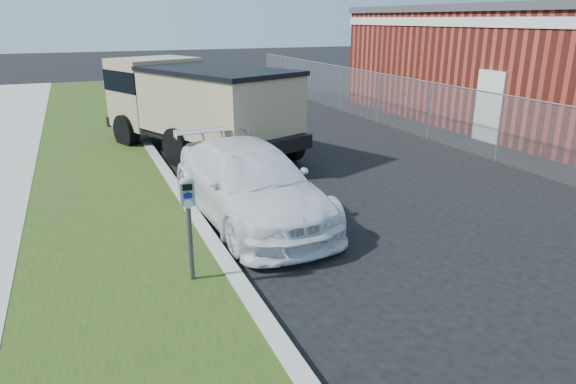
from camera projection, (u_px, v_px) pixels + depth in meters
name	position (u px, v px, depth m)	size (l,w,h in m)	color
ground	(390.00, 257.00, 8.38)	(120.00, 120.00, 0.00)	black
streetside	(20.00, 261.00, 8.09)	(6.12, 50.00, 0.15)	gray
chainlink_fence	(431.00, 100.00, 16.28)	(0.06, 30.06, 30.00)	slate
brick_building	(549.00, 63.00, 19.05)	(9.20, 14.20, 4.17)	maroon
parking_meter	(188.00, 207.00, 7.07)	(0.22, 0.16, 1.52)	#3F4247
white_wagon	(250.00, 183.00, 9.85)	(1.99, 4.89, 1.42)	white
dump_truck	(194.00, 102.00, 14.53)	(4.72, 6.97, 2.57)	black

